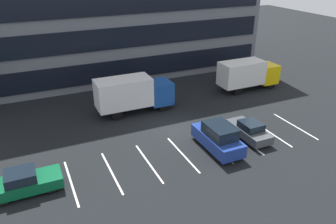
# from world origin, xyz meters

# --- Properties ---
(ground_plane) EXTENTS (120.00, 120.00, 0.00)m
(ground_plane) POSITION_xyz_m (0.00, 0.00, 0.00)
(ground_plane) COLOR black
(lot_markings) EXTENTS (19.74, 5.40, 0.01)m
(lot_markings) POSITION_xyz_m (0.00, -3.57, 0.00)
(lot_markings) COLOR silver
(lot_markings) RESTS_ON ground_plane
(box_truck_yellow) EXTENTS (7.18, 2.38, 3.33)m
(box_truck_yellow) POSITION_xyz_m (11.36, 5.63, 1.87)
(box_truck_yellow) COLOR yellow
(box_truck_yellow) RESTS_ON ground_plane
(box_truck_blue) EXTENTS (7.50, 2.48, 3.48)m
(box_truck_blue) POSITION_xyz_m (-2.22, 5.28, 1.96)
(box_truck_blue) COLOR #194799
(box_truck_blue) RESTS_ON ground_plane
(sedan_charcoal) EXTENTS (1.77, 4.23, 1.52)m
(sedan_charcoal) POSITION_xyz_m (4.75, -3.56, 0.72)
(sedan_charcoal) COLOR #474C51
(sedan_charcoal) RESTS_ON ground_plane
(sedan_forest) EXTENTS (4.46, 1.87, 1.60)m
(sedan_forest) POSITION_xyz_m (-12.58, -3.38, 0.75)
(sedan_forest) COLOR #0C5933
(sedan_forest) RESTS_ON ground_plane
(suv_navy) EXTENTS (2.05, 4.83, 2.18)m
(suv_navy) POSITION_xyz_m (1.40, -4.04, 1.05)
(suv_navy) COLOR navy
(suv_navy) RESTS_ON ground_plane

